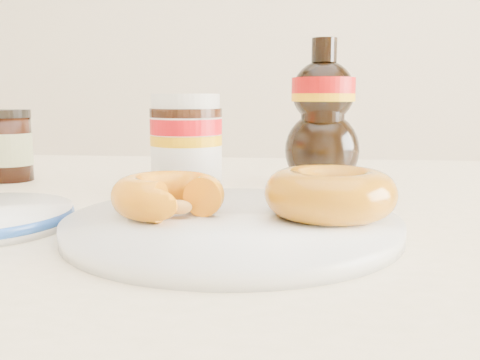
# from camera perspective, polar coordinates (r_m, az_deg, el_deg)

# --- Properties ---
(dining_table) EXTENTS (1.40, 0.90, 0.75)m
(dining_table) POSITION_cam_1_polar(r_m,az_deg,el_deg) (0.53, -1.36, -12.13)
(dining_table) COLOR #FFE6C2
(dining_table) RESTS_ON ground
(plate) EXTENTS (0.27, 0.27, 0.01)m
(plate) POSITION_cam_1_polar(r_m,az_deg,el_deg) (0.43, -0.82, -4.73)
(plate) COLOR white
(plate) RESTS_ON dining_table
(donut_bitten) EXTENTS (0.10, 0.10, 0.03)m
(donut_bitten) POSITION_cam_1_polar(r_m,az_deg,el_deg) (0.44, -7.65, -1.60)
(donut_bitten) COLOR orange
(donut_bitten) RESTS_ON plate
(donut_whole) EXTENTS (0.13, 0.13, 0.04)m
(donut_whole) POSITION_cam_1_polar(r_m,az_deg,el_deg) (0.43, 9.58, -1.38)
(donut_whole) COLOR #AE690B
(donut_whole) RESTS_ON plate
(nutella_jar) EXTENTS (0.08, 0.08, 0.11)m
(nutella_jar) POSITION_cam_1_polar(r_m,az_deg,el_deg) (0.59, -5.75, 4.17)
(nutella_jar) COLOR white
(nutella_jar) RESTS_ON dining_table
(syrup_bottle) EXTENTS (0.10, 0.09, 0.18)m
(syrup_bottle) POSITION_cam_1_polar(r_m,az_deg,el_deg) (0.66, 8.82, 7.09)
(syrup_bottle) COLOR black
(syrup_bottle) RESTS_ON dining_table
(dark_jar) EXTENTS (0.06, 0.06, 0.09)m
(dark_jar) POSITION_cam_1_polar(r_m,az_deg,el_deg) (0.75, -23.39, 3.33)
(dark_jar) COLOR black
(dark_jar) RESTS_ON dining_table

